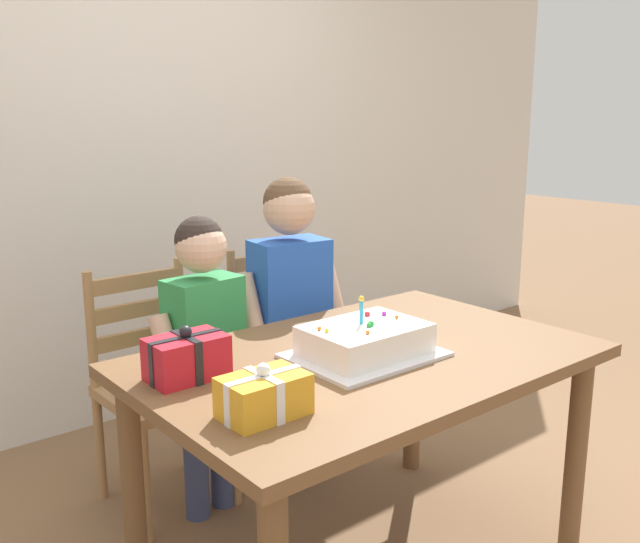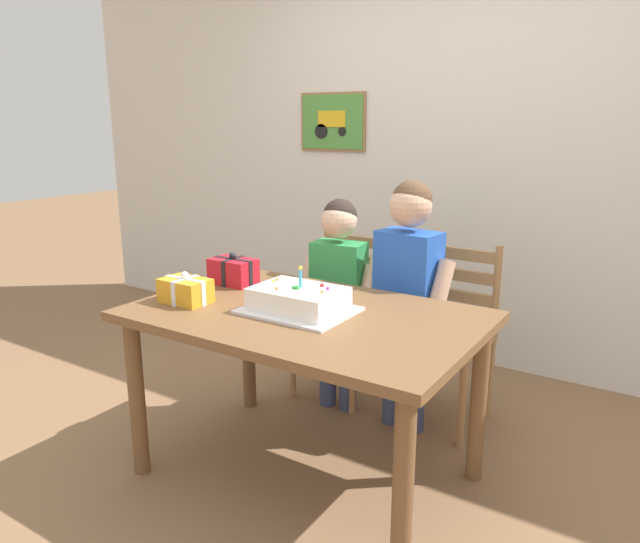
% 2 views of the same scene
% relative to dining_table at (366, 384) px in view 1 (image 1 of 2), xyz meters
% --- Properties ---
extents(back_wall, '(6.40, 0.11, 2.60)m').
position_rel_dining_table_xyz_m(back_wall, '(-0.00, 1.68, 0.65)').
color(back_wall, silver).
rests_on(back_wall, ground).
extents(dining_table, '(1.42, 0.91, 0.76)m').
position_rel_dining_table_xyz_m(dining_table, '(0.00, 0.00, 0.00)').
color(dining_table, brown).
rests_on(dining_table, ground).
extents(birthday_cake, '(0.44, 0.34, 0.19)m').
position_rel_dining_table_xyz_m(birthday_cake, '(-0.02, -0.02, 0.15)').
color(birthday_cake, silver).
rests_on(birthday_cake, dining_table).
extents(gift_box_red_large, '(0.22, 0.15, 0.16)m').
position_rel_dining_table_xyz_m(gift_box_red_large, '(-0.53, 0.17, 0.16)').
color(gift_box_red_large, red).
rests_on(gift_box_red_large, dining_table).
extents(gift_box_beside_cake, '(0.22, 0.15, 0.14)m').
position_rel_dining_table_xyz_m(gift_box_beside_cake, '(-0.51, -0.17, 0.15)').
color(gift_box_beside_cake, gold).
rests_on(gift_box_beside_cake, dining_table).
extents(chair_left, '(0.43, 0.43, 0.92)m').
position_rel_dining_table_xyz_m(chair_left, '(-0.31, 0.83, -0.19)').
color(chair_left, '#A87A4C').
rests_on(chair_left, ground).
extents(chair_right, '(0.44, 0.44, 0.92)m').
position_rel_dining_table_xyz_m(chair_right, '(0.31, 0.83, -0.19)').
color(chair_right, '#A87A4C').
rests_on(chair_right, ground).
extents(child_older, '(0.47, 0.28, 1.25)m').
position_rel_dining_table_xyz_m(child_older, '(0.17, 0.63, 0.11)').
color(child_older, '#38426B').
rests_on(child_older, ground).
extents(child_younger, '(0.43, 0.25, 1.14)m').
position_rel_dining_table_xyz_m(child_younger, '(-0.22, 0.63, 0.04)').
color(child_younger, '#38426B').
rests_on(child_younger, ground).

